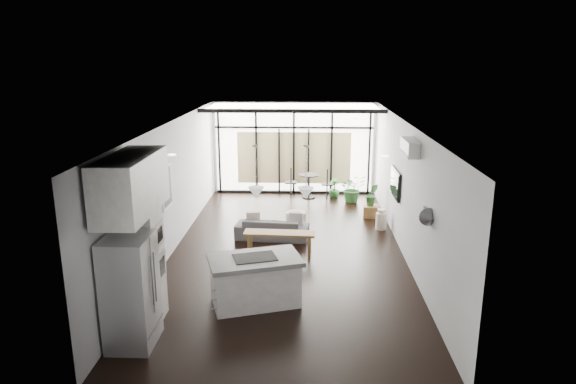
# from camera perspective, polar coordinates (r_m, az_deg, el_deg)

# --- Properties ---
(floor) EXTENTS (5.00, 10.00, 0.00)m
(floor) POSITION_cam_1_polar(r_m,az_deg,el_deg) (11.38, -0.06, -6.48)
(floor) COLOR black
(floor) RESTS_ON ground
(ceiling) EXTENTS (5.00, 10.00, 0.00)m
(ceiling) POSITION_cam_1_polar(r_m,az_deg,el_deg) (10.68, -0.06, 7.64)
(ceiling) COLOR silver
(ceiling) RESTS_ON ground
(wall_left) EXTENTS (0.02, 10.00, 2.80)m
(wall_left) POSITION_cam_1_polar(r_m,az_deg,el_deg) (11.32, -12.81, 0.47)
(wall_left) COLOR silver
(wall_left) RESTS_ON ground
(wall_right) EXTENTS (0.02, 10.00, 2.80)m
(wall_right) POSITION_cam_1_polar(r_m,az_deg,el_deg) (11.13, 12.90, 0.22)
(wall_right) COLOR silver
(wall_right) RESTS_ON ground
(wall_back) EXTENTS (5.00, 0.02, 2.80)m
(wall_back) POSITION_cam_1_polar(r_m,az_deg,el_deg) (15.83, 0.66, 4.90)
(wall_back) COLOR silver
(wall_back) RESTS_ON ground
(wall_front) EXTENTS (5.00, 0.02, 2.80)m
(wall_front) POSITION_cam_1_polar(r_m,az_deg,el_deg) (6.24, -1.92, -11.25)
(wall_front) COLOR silver
(wall_front) RESTS_ON ground
(glazing) EXTENTS (5.00, 0.20, 2.80)m
(glazing) POSITION_cam_1_polar(r_m,az_deg,el_deg) (15.72, 0.65, 4.83)
(glazing) COLOR black
(glazing) RESTS_ON ground
(skylight) EXTENTS (4.70, 1.90, 0.06)m
(skylight) POSITION_cam_1_polar(r_m,az_deg,el_deg) (14.66, 0.57, 9.50)
(skylight) COLOR silver
(skylight) RESTS_ON ceiling
(neighbour_building) EXTENTS (3.50, 0.02, 1.60)m
(neighbour_building) POSITION_cam_1_polar(r_m,az_deg,el_deg) (15.84, 0.65, 3.80)
(neighbour_building) COLOR #CABD7F
(neighbour_building) RESTS_ON ground
(island) EXTENTS (1.75, 1.34, 0.84)m
(island) POSITION_cam_1_polar(r_m,az_deg,el_deg) (8.93, -3.67, -9.80)
(island) COLOR white
(island) RESTS_ON floor
(cooktop) EXTENTS (0.83, 0.67, 0.01)m
(cooktop) POSITION_cam_1_polar(r_m,az_deg,el_deg) (8.76, -3.72, -7.26)
(cooktop) COLOR black
(cooktop) RESTS_ON island
(fridge) EXTENTS (0.65, 0.81, 1.68)m
(fridge) POSITION_cam_1_polar(r_m,az_deg,el_deg) (7.93, -17.08, -10.49)
(fridge) COLOR #ABAAB0
(fridge) RESTS_ON floor
(appliance_column) EXTENTS (0.62, 0.65, 2.40)m
(appliance_column) POSITION_cam_1_polar(r_m,az_deg,el_deg) (8.42, -16.20, -6.23)
(appliance_column) COLOR white
(appliance_column) RESTS_ON floor
(upper_cabinets) EXTENTS (0.62, 1.75, 0.86)m
(upper_cabinets) POSITION_cam_1_polar(r_m,az_deg,el_deg) (7.74, -17.02, 0.80)
(upper_cabinets) COLOR white
(upper_cabinets) RESTS_ON wall_left
(pendant_left) EXTENTS (0.26, 0.26, 0.18)m
(pendant_left) POSITION_cam_1_polar(r_m,az_deg,el_deg) (8.26, -3.57, -0.07)
(pendant_left) COLOR silver
(pendant_left) RESTS_ON ceiling
(pendant_right) EXTENTS (0.26, 0.26, 0.18)m
(pendant_right) POSITION_cam_1_polar(r_m,az_deg,el_deg) (8.22, 1.99, -0.13)
(pendant_right) COLOR silver
(pendant_right) RESTS_ON ceiling
(sofa) EXTENTS (1.73, 0.67, 0.66)m
(sofa) POSITION_cam_1_polar(r_m,az_deg,el_deg) (12.00, -1.76, -3.66)
(sofa) COLOR #48484B
(sofa) RESTS_ON floor
(console_bench) EXTENTS (1.54, 0.46, 0.49)m
(console_bench) POSITION_cam_1_polar(r_m,az_deg,el_deg) (11.12, -0.96, -5.67)
(console_bench) COLOR brown
(console_bench) RESTS_ON floor
(pouf) EXTENTS (0.53, 0.53, 0.40)m
(pouf) POSITION_cam_1_polar(r_m,az_deg,el_deg) (12.78, 0.88, -3.11)
(pouf) COLOR beige
(pouf) RESTS_ON floor
(crate) EXTENTS (0.45, 0.45, 0.31)m
(crate) POSITION_cam_1_polar(r_m,az_deg,el_deg) (13.81, 9.23, -2.11)
(crate) COLOR brown
(crate) RESTS_ON floor
(plant_tall) EXTENTS (0.94, 1.00, 0.64)m
(plant_tall) POSITION_cam_1_polar(r_m,az_deg,el_deg) (15.08, 7.17, 0.07)
(plant_tall) COLOR #2A5E29
(plant_tall) RESTS_ON floor
(plant_med) EXTENTS (0.57, 0.67, 0.33)m
(plant_med) POSITION_cam_1_polar(r_m,az_deg,el_deg) (15.52, 5.14, -0.05)
(plant_med) COLOR #2A5E29
(plant_med) RESTS_ON floor
(plant_crate) EXTENTS (0.40, 0.64, 0.27)m
(plant_crate) POSITION_cam_1_polar(r_m,az_deg,el_deg) (13.73, 9.28, -0.96)
(plant_crate) COLOR #2A5E29
(plant_crate) RESTS_ON crate
(milk_can) EXTENTS (0.28, 0.28, 0.52)m
(milk_can) POSITION_cam_1_polar(r_m,az_deg,el_deg) (12.84, 10.31, -2.99)
(milk_can) COLOR beige
(milk_can) RESTS_ON floor
(bistro_set) EXTENTS (1.52, 0.81, 0.69)m
(bistro_set) POSITION_cam_1_polar(r_m,az_deg,el_deg) (15.43, 2.33, 0.63)
(bistro_set) COLOR black
(bistro_set) RESTS_ON floor
(tv) EXTENTS (0.05, 1.10, 0.65)m
(tv) POSITION_cam_1_polar(r_m,az_deg,el_deg) (12.11, 11.85, 0.96)
(tv) COLOR black
(tv) RESTS_ON wall_right
(ac_unit) EXTENTS (0.22, 0.90, 0.30)m
(ac_unit) POSITION_cam_1_polar(r_m,az_deg,el_deg) (10.13, 13.38, 4.83)
(ac_unit) COLOR white
(ac_unit) RESTS_ON wall_right
(framed_art) EXTENTS (0.04, 0.70, 0.90)m
(framed_art) POSITION_cam_1_polar(r_m,az_deg,el_deg) (10.81, -13.37, 0.58)
(framed_art) COLOR black
(framed_art) RESTS_ON wall_left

